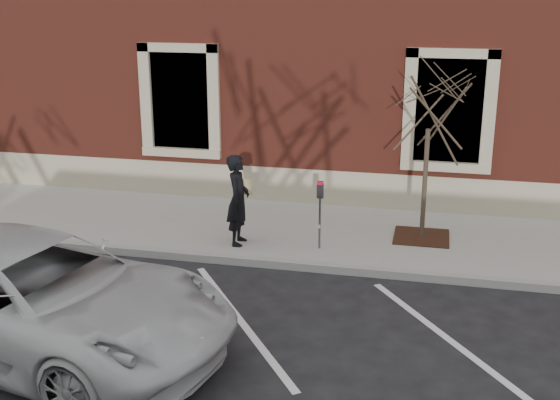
% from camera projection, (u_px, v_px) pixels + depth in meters
% --- Properties ---
extents(ground, '(120.00, 120.00, 0.00)m').
position_uv_depth(ground, '(273.00, 267.00, 12.86)').
color(ground, '#28282B').
rests_on(ground, ground).
extents(sidewalk_near, '(40.00, 3.50, 0.15)m').
position_uv_depth(sidewalk_near, '(292.00, 231.00, 14.47)').
color(sidewalk_near, '#B1B1A7').
rests_on(sidewalk_near, ground).
extents(curb_near, '(40.00, 0.12, 0.15)m').
position_uv_depth(curb_near, '(272.00, 264.00, 12.80)').
color(curb_near, '#9E9E99').
rests_on(curb_near, ground).
extents(parking_stripes, '(28.00, 4.40, 0.01)m').
position_uv_depth(parking_stripes, '(240.00, 320.00, 10.81)').
color(parking_stripes, silver).
rests_on(parking_stripes, ground).
extents(building_civic, '(40.00, 8.62, 8.00)m').
position_uv_depth(building_civic, '(338.00, 21.00, 18.90)').
color(building_civic, maroon).
rests_on(building_civic, ground).
extents(man, '(0.45, 0.66, 1.76)m').
position_uv_depth(man, '(238.00, 200.00, 13.34)').
color(man, black).
rests_on(man, sidewalk_near).
extents(parking_meter, '(0.12, 0.09, 1.32)m').
position_uv_depth(parking_meter, '(320.00, 202.00, 13.08)').
color(parking_meter, '#595B60').
rests_on(parking_meter, sidewalk_near).
extents(tree_grate, '(1.08, 1.08, 0.03)m').
position_uv_depth(tree_grate, '(421.00, 237.00, 13.91)').
color(tree_grate, '#402414').
rests_on(tree_grate, sidewalk_near).
extents(sapling, '(2.38, 2.38, 3.97)m').
position_uv_depth(sapling, '(430.00, 98.00, 13.09)').
color(sapling, '#3F3526').
rests_on(sapling, sidewalk_near).
extents(white_truck, '(6.24, 3.81, 1.62)m').
position_uv_depth(white_truck, '(34.00, 296.00, 9.74)').
color(white_truck, silver).
rests_on(white_truck, ground).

